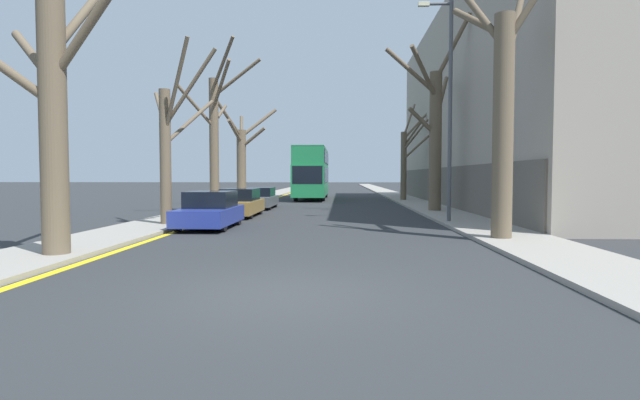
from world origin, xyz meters
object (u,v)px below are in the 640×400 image
object	(u,v)px
lamp_post	(448,101)
parked_car_0	(210,211)
street_tree_right_2	(407,157)
street_tree_right_0	(502,108)
double_decker_bus	(312,171)
parked_car_1	(240,203)
street_tree_right_1	(434,129)
parked_car_2	(260,198)
street_tree_left_0	(55,113)
street_tree_left_2	(215,134)
street_tree_left_3	(242,157)
street_tree_left_1	(169,145)

from	to	relation	value
lamp_post	parked_car_0	bearing A→B (deg)	-167.87
street_tree_right_2	lamp_post	xyz separation A→B (m)	(-0.73, -18.42, 1.54)
street_tree_right_0	double_decker_bus	distance (m)	28.17
parked_car_0	parked_car_1	size ratio (longest dim) A/B	0.91
street_tree_right_1	street_tree_right_2	size ratio (longest dim) A/B	1.31
parked_car_2	lamp_post	bearing A→B (deg)	-45.40
parked_car_2	street_tree_right_2	bearing A→B (deg)	42.35
street_tree_right_1	street_tree_left_0	bearing A→B (deg)	-127.08
street_tree_left_2	street_tree_right_2	size ratio (longest dim) A/B	1.14
street_tree_right_1	street_tree_left_3	bearing A→B (deg)	149.63
street_tree_right_0	parked_car_2	bearing A→B (deg)	123.38
street_tree_right_1	parked_car_0	world-z (taller)	street_tree_right_1
street_tree_right_0	street_tree_left_2	bearing A→B (deg)	135.66
street_tree_left_1	parked_car_2	world-z (taller)	street_tree_left_1
parked_car_1	lamp_post	world-z (taller)	lamp_post
parked_car_2	street_tree_left_0	bearing A→B (deg)	-95.60
street_tree_left_2	parked_car_2	world-z (taller)	street_tree_left_2
street_tree_left_3	parked_car_0	size ratio (longest dim) A/B	1.69
parked_car_0	street_tree_left_1	bearing A→B (deg)	165.55
street_tree_right_2	parked_car_0	size ratio (longest dim) A/B	1.91
parked_car_2	double_decker_bus	bearing A→B (deg)	78.97
street_tree_left_2	street_tree_left_1	bearing A→B (deg)	-89.33
street_tree_right_1	double_decker_bus	size ratio (longest dim) A/B	0.87
street_tree_left_1	street_tree_left_2	xyz separation A→B (m)	(-0.09, 7.39, 1.03)
street_tree_left_0	street_tree_right_0	distance (m)	12.05
street_tree_left_0	street_tree_left_2	size ratio (longest dim) A/B	0.79
street_tree_left_0	parked_car_0	world-z (taller)	street_tree_left_0
street_tree_left_3	street_tree_right_1	distance (m)	13.67
street_tree_left_3	street_tree_right_0	distance (m)	22.02
street_tree_right_0	street_tree_left_1	bearing A→B (deg)	161.48
street_tree_right_1	lamp_post	size ratio (longest dim) A/B	1.14
street_tree_left_1	street_tree_left_3	bearing A→B (deg)	90.72
street_tree_right_2	double_decker_bus	distance (m)	8.31
street_tree_right_0	lamp_post	distance (m)	5.47
street_tree_right_0	parked_car_0	world-z (taller)	street_tree_right_0
street_tree_right_1	street_tree_left_2	bearing A→B (deg)	-176.81
parked_car_2	street_tree_right_1	bearing A→B (deg)	-16.14
street_tree_right_2	street_tree_right_0	bearing A→B (deg)	-90.63
street_tree_left_0	street_tree_left_3	xyz separation A→B (m)	(-0.07, 22.33, -0.20)
street_tree_left_0	street_tree_left_1	size ratio (longest dim) A/B	1.01
street_tree_left_2	double_decker_bus	xyz separation A→B (m)	(4.20, 15.98, -1.76)
double_decker_bus	parked_car_2	world-z (taller)	double_decker_bus
street_tree_left_3	lamp_post	xyz separation A→B (m)	(11.09, -13.37, 1.73)
street_tree_right_2	parked_car_1	distance (m)	18.17
street_tree_left_2	street_tree_right_0	distance (m)	16.02
parked_car_1	lamp_post	bearing A→B (deg)	-20.68
street_tree_left_2	parked_car_0	size ratio (longest dim) A/B	2.17
street_tree_left_2	street_tree_left_0	bearing A→B (deg)	-90.10
street_tree_left_1	parked_car_0	bearing A→B (deg)	-14.45
street_tree_left_3	street_tree_right_0	world-z (taller)	street_tree_right_0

